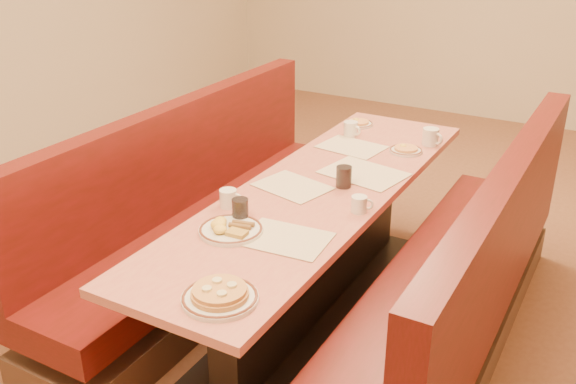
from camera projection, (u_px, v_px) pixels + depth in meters
The scene contains 18 objects.
ground at pixel (317, 314), 3.48m from camera, with size 8.00×8.00×0.00m, color #9E6647.
diner_table at pixel (318, 254), 3.33m from camera, with size 0.70×2.50×0.75m.
booth_left at pixel (204, 224), 3.66m from camera, with size 0.55×2.50×1.05m.
booth_right at pixel (457, 294), 3.00m from camera, with size 0.55×2.50×1.05m.
placemat_near_left at pixel (292, 186), 3.18m from camera, with size 0.35×0.26×0.00m, color beige.
placemat_near_right at pixel (286, 239), 2.68m from camera, with size 0.36×0.27×0.00m, color beige.
placemat_far_left at pixel (352, 147), 3.69m from camera, with size 0.35×0.26×0.00m, color beige.
placemat_far_right at pixel (364, 173), 3.33m from camera, with size 0.41×0.30×0.00m, color beige.
pancake_plate at pixel (220, 295), 2.26m from camera, with size 0.27×0.27×0.06m.
eggs_plate at pixel (230, 229), 2.73m from camera, with size 0.28×0.28×0.06m.
extra_plate_mid at pixel (406, 150), 3.62m from camera, with size 0.19×0.19×0.04m.
extra_plate_far at pixel (358, 123), 4.06m from camera, with size 0.19×0.19×0.04m.
coffee_mug_a at pixel (360, 204), 2.90m from camera, with size 0.10×0.07×0.08m.
coffee_mug_b at pixel (229, 198), 2.95m from camera, with size 0.11×0.08×0.08m.
coffee_mug_c at pixel (431, 137), 3.71m from camera, with size 0.13×0.09×0.10m.
coffee_mug_d at pixel (351, 129), 3.86m from camera, with size 0.12×0.08×0.09m.
soda_tumbler_near at pixel (240, 210), 2.83m from camera, with size 0.07×0.07×0.10m.
soda_tumbler_mid at pixel (344, 177), 3.16m from camera, with size 0.08×0.08×0.11m.
Camera 1 is at (1.29, -2.60, 2.03)m, focal length 40.00 mm.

